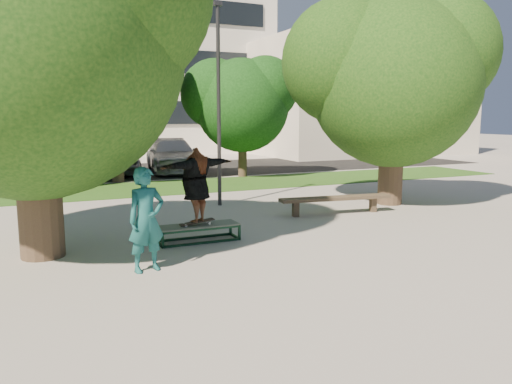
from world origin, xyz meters
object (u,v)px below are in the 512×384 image
bystander (146,220)px  car_dark (56,163)px  tree_right (391,72)px  lamppost (219,103)px  car_grey (111,161)px  bench (335,199)px  grind_box (198,233)px  tree_left (23,26)px  car_silver_b (172,155)px

bystander → car_dark: size_ratio=0.40×
bystander → tree_right: bearing=11.3°
lamppost → car_grey: size_ratio=1.34×
lamppost → bench: 4.59m
grind_box → car_dark: 12.87m
tree_left → bystander: 4.33m
tree_right → car_dark: bearing=131.5°
tree_right → car_dark: (-9.26, 10.46, -3.32)m
tree_left → car_grey: bearing=76.1°
tree_left → car_silver_b: tree_left is taller
grind_box → bystander: 2.37m
bench → car_grey: bearing=116.6°
tree_right → car_grey: bearing=119.9°
tree_right → tree_left: bearing=-169.0°
bench → lamppost: bearing=140.2°
tree_left → bystander: (1.79, -1.86, -3.48)m
grind_box → bystander: (-1.49, -1.68, 0.75)m
tree_left → tree_right: size_ratio=1.09×
tree_right → car_grey: tree_right is taller
grind_box → car_dark: car_dark is taller
bench → car_grey: (-4.38, 12.62, 0.21)m
tree_right → lamppost: tree_right is taller
bystander → car_dark: (-0.85, 14.32, -0.17)m
car_silver_b → bench: bearing=-76.3°
car_dark → car_silver_b: size_ratio=0.83×
grind_box → bench: bench is taller
tree_left → grind_box: (3.28, -0.18, -4.23)m
lamppost → car_silver_b: (1.15, 10.04, -2.34)m
lamppost → grind_box: size_ratio=3.39×
car_dark → lamppost: bearing=-53.9°
tree_right → car_grey: size_ratio=1.43×
car_grey → tree_left: bearing=-107.1°
tree_right → car_silver_b: 12.95m
tree_left → car_grey: tree_left is taller
lamppost → grind_box: lamppost is taller
tree_right → car_silver_b: tree_right is taller
tree_left → car_silver_b: 15.78m
lamppost → bystander: size_ratio=3.24×
bystander → car_grey: (1.62, 15.68, -0.31)m
tree_right → bench: 4.47m
bench → car_silver_b: bearing=103.5°
tree_left → tree_right: tree_left is taller
tree_left → car_dark: (0.95, 12.45, -3.65)m
bystander → car_grey: bystander is taller
car_grey → car_silver_b: 3.04m
lamppost → bench: (2.50, -2.71, -2.73)m
lamppost → car_dark: 9.88m
bystander → car_silver_b: bearing=60.4°
tree_left → car_grey: (3.41, 13.82, -3.79)m
tree_left → car_grey: 14.73m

